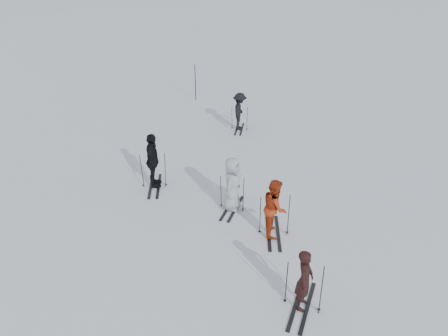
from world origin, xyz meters
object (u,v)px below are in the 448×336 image
(skier_grey, at_px, (232,185))
(skier_uphill_far, at_px, (240,112))
(skier_uphill_left, at_px, (153,162))
(piste_marker, at_px, (195,82))
(skier_near_dark, at_px, (304,281))
(skier_red, at_px, (275,208))

(skier_grey, relative_size, skier_uphill_far, 1.05)
(skier_uphill_left, xyz_separation_m, piste_marker, (-0.82, 9.38, -0.01))
(piste_marker, bearing_deg, skier_near_dark, -66.84)
(skier_near_dark, distance_m, piste_marker, 15.43)
(skier_uphill_left, height_order, piste_marker, skier_uphill_left)
(skier_grey, distance_m, piste_marker, 10.94)
(piste_marker, bearing_deg, skier_uphill_far, -51.07)
(skier_grey, height_order, piste_marker, piste_marker)
(skier_uphill_left, bearing_deg, skier_grey, -121.48)
(skier_uphill_left, xyz_separation_m, skier_uphill_far, (2.14, 5.72, -0.14))
(skier_red, bearing_deg, skier_uphill_far, 7.65)
(skier_red, xyz_separation_m, skier_uphill_left, (-4.35, 2.02, 0.10))
(skier_red, relative_size, skier_uphill_left, 0.90)
(skier_grey, relative_size, piste_marker, 0.92)
(skier_red, xyz_separation_m, skier_uphill_far, (-2.21, 7.73, -0.04))
(skier_red, bearing_deg, skier_grey, 43.95)
(skier_red, height_order, skier_grey, skier_grey)
(skier_near_dark, xyz_separation_m, skier_uphill_far, (-3.11, 10.53, 0.05))
(skier_uphill_far, relative_size, piste_marker, 0.87)
(skier_red, bearing_deg, skier_uphill_left, 56.82)
(skier_uphill_left, relative_size, skier_uphill_far, 1.16)
(skier_grey, bearing_deg, skier_near_dark, -141.38)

